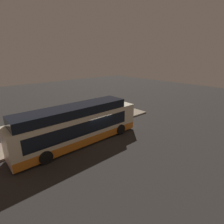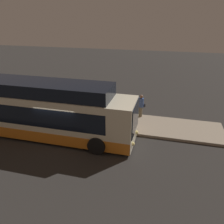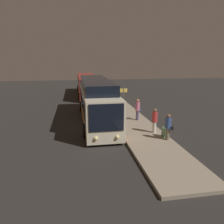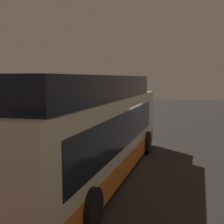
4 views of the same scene
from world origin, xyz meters
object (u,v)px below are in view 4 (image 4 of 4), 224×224
bus_lead (93,133)px  passenger_boarding (22,135)px  passenger_with_bags (60,121)px  suitcase (56,133)px  passenger_waiting (54,124)px

bus_lead → passenger_boarding: size_ratio=6.56×
passenger_with_bags → suitcase: size_ratio=1.92×
bus_lead → passenger_boarding: bus_lead is taller
passenger_waiting → suitcase: passenger_waiting is taller
passenger_with_bags → passenger_waiting: bearing=-133.5°
bus_lead → passenger_waiting: (4.46, 3.70, -0.50)m
passenger_with_bags → suitcase: (-0.52, -0.00, -0.60)m
bus_lead → passenger_boarding: bearing=73.1°
passenger_boarding → passenger_with_bags: bearing=-39.6°
passenger_waiting → passenger_with_bags: size_ratio=1.03×
bus_lead → passenger_with_bags: bus_lead is taller
suitcase → bus_lead: bearing=-143.2°
bus_lead → passenger_waiting: bus_lead is taller
passenger_waiting → passenger_with_bags: (1.50, 0.36, -0.03)m
bus_lead → passenger_waiting: 5.81m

